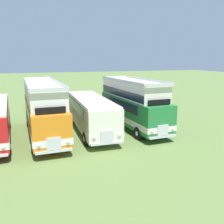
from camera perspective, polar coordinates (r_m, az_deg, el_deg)
bus_seventh_in_row at (r=21.06m, az=-15.51°, el=0.98°), size 2.76×11.10×4.52m
bus_eighth_in_row at (r=21.64m, az=-4.95°, el=0.03°), size 2.96×10.33×2.99m
bus_ninth_in_row at (r=22.68m, az=4.76°, el=2.14°), size 2.95×9.90×4.52m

